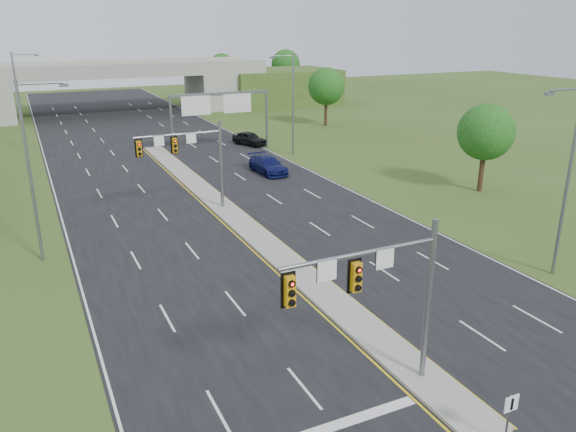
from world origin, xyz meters
The scene contains 19 objects.
ground centered at (0.00, 0.00, 0.00)m, with size 240.00×240.00×0.00m, color #3B4E1B.
road centered at (0.00, 35.00, 0.01)m, with size 24.00×160.00×0.02m, color black.
median centered at (0.00, 23.00, 0.10)m, with size 2.00×54.00×0.16m, color gray.
lane_markings centered at (-0.60, 28.91, 0.02)m, with size 23.72×160.00×0.01m.
signal_mast_near centered at (-2.26, -0.07, 4.73)m, with size 6.62×0.60×7.00m.
signal_mast_far centered at (-2.26, 24.93, 4.73)m, with size 6.62×0.60×7.00m.
keep_right_sign centered at (0.00, -4.53, 1.52)m, with size 0.60×0.13×2.20m.
sign_gantry centered at (6.68, 44.92, 5.24)m, with size 11.58×0.44×6.67m.
overpass centered at (0.00, 80.00, 3.55)m, with size 80.00×14.00×8.10m.
lightpole_l_mid centered at (-13.30, 20.00, 6.10)m, with size 2.85×0.25×11.00m.
lightpole_l_far centered at (-13.30, 55.00, 6.10)m, with size 2.85×0.25×11.00m.
lightpole_r_near centered at (13.30, 5.00, 6.10)m, with size 2.85×0.25×11.00m.
lightpole_r_far centered at (13.30, 40.00, 6.10)m, with size 2.85×0.25×11.00m.
tree_r_near centered at (22.00, 20.00, 5.18)m, with size 4.80×4.80×7.60m.
tree_r_mid centered at (26.00, 55.00, 5.51)m, with size 5.20×5.20×8.12m.
tree_back_c centered at (24.00, 94.00, 5.51)m, with size 5.60×5.60×8.32m.
tree_back_d centered at (38.00, 94.00, 5.84)m, with size 6.00×6.00×8.85m.
car_far_b centered at (7.69, 33.63, 0.82)m, with size 2.24×5.52×1.60m, color #0B1047.
car_far_c centered at (11.00, 46.82, 0.82)m, with size 1.89×4.70×1.60m, color black.
Camera 1 is at (-13.49, -15.50, 13.95)m, focal length 35.00 mm.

